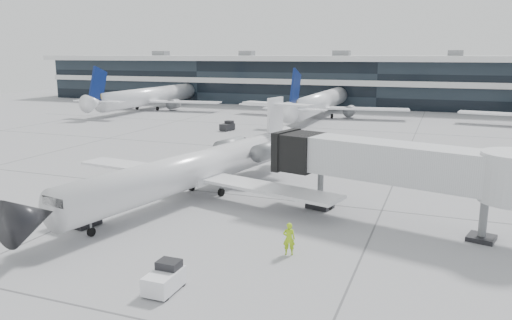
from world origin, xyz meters
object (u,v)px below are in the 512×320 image
at_px(ramp_worker, 289,239).
at_px(jet_bridge, 408,165).
at_px(regional_jet, 197,167).
at_px(cargo_uld, 79,211).
at_px(baggage_tug, 165,279).

bearing_deg(ramp_worker, jet_bridge, -143.88).
distance_m(regional_jet, cargo_uld, 10.18).
bearing_deg(baggage_tug, cargo_uld, 148.73).
bearing_deg(cargo_uld, ramp_worker, 11.30).
distance_m(baggage_tug, cargo_uld, 12.47).
bearing_deg(baggage_tug, ramp_worker, 56.08).
height_order(jet_bridge, cargo_uld, jet_bridge).
bearing_deg(cargo_uld, regional_jet, 75.06).
relative_size(ramp_worker, baggage_tug, 0.88).
distance_m(regional_jet, ramp_worker, 14.02).
distance_m(ramp_worker, cargo_uld, 15.07).
relative_size(regional_jet, ramp_worker, 15.88).
relative_size(jet_bridge, cargo_uld, 6.49).
bearing_deg(jet_bridge, ramp_worker, -112.28).
relative_size(regional_jet, baggage_tug, 14.02).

